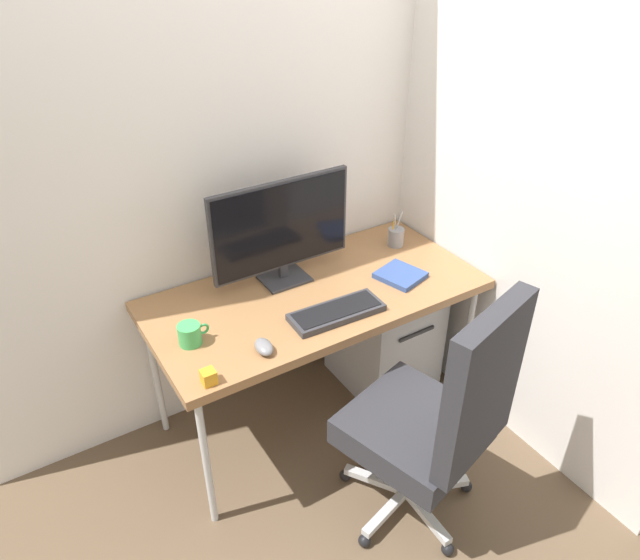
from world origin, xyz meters
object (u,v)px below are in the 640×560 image
(monitor, at_px, (282,229))
(mouse, at_px, (264,347))
(desk_clamp_accessory, at_px, (209,377))
(keyboard, at_px, (337,312))
(pen_holder, at_px, (396,237))
(notebook, at_px, (400,275))
(office_chair, at_px, (437,418))
(filing_cabinet, at_px, (384,329))
(coffee_mug, at_px, (190,334))

(monitor, xyz_separation_m, mouse, (-0.30, -0.40, -0.23))
(desk_clamp_accessory, bearing_deg, keyboard, 9.59)
(keyboard, height_order, pen_holder, pen_holder)
(keyboard, distance_m, mouse, 0.35)
(notebook, xyz_separation_m, desk_clamp_accessory, (-0.98, -0.19, 0.01))
(office_chair, height_order, filing_cabinet, office_chair)
(desk_clamp_accessory, bearing_deg, filing_cabinet, 17.94)
(pen_holder, bearing_deg, notebook, -123.72)
(keyboard, xyz_separation_m, desk_clamp_accessory, (-0.59, -0.10, 0.01))
(notebook, bearing_deg, desk_clamp_accessory, 174.95)
(mouse, relative_size, notebook, 0.56)
(office_chair, bearing_deg, desk_clamp_accessory, 147.94)
(filing_cabinet, height_order, coffee_mug, coffee_mug)
(office_chair, height_order, coffee_mug, office_chair)
(keyboard, relative_size, mouse, 3.83)
(filing_cabinet, bearing_deg, mouse, -160.40)
(desk_clamp_accessory, bearing_deg, pen_holder, 20.65)
(filing_cabinet, bearing_deg, monitor, 166.51)
(coffee_mug, bearing_deg, notebook, -3.04)
(monitor, relative_size, desk_clamp_accessory, 12.07)
(office_chair, distance_m, filing_cabinet, 0.87)
(office_chair, xyz_separation_m, notebook, (0.30, 0.61, 0.18))
(desk_clamp_accessory, bearing_deg, notebook, 10.81)
(pen_holder, bearing_deg, keyboard, -149.17)
(notebook, relative_size, coffee_mug, 1.50)
(notebook, bearing_deg, mouse, 174.50)
(monitor, bearing_deg, coffee_mug, -157.44)
(mouse, bearing_deg, desk_clamp_accessory, -160.87)
(office_chair, bearing_deg, notebook, 63.81)
(filing_cabinet, xyz_separation_m, notebook, (-0.05, -0.15, 0.41))
(mouse, bearing_deg, keyboard, 14.68)
(pen_holder, relative_size, desk_clamp_accessory, 3.36)
(keyboard, height_order, desk_clamp_accessory, desk_clamp_accessory)
(mouse, bearing_deg, filing_cabinet, 26.50)
(desk_clamp_accessory, bearing_deg, office_chair, -32.06)
(office_chair, relative_size, filing_cabinet, 1.72)
(monitor, xyz_separation_m, pen_holder, (0.60, -0.02, -0.20))
(notebook, xyz_separation_m, coffee_mug, (-0.95, 0.05, 0.03))
(filing_cabinet, relative_size, desk_clamp_accessory, 11.98)
(office_chair, relative_size, pen_holder, 6.12)
(filing_cabinet, bearing_deg, keyboard, -152.07)
(office_chair, xyz_separation_m, keyboard, (-0.09, 0.53, 0.18))
(monitor, relative_size, keyboard, 1.62)
(notebook, bearing_deg, coffee_mug, 161.10)
(office_chair, bearing_deg, monitor, 99.06)
(keyboard, relative_size, notebook, 2.14)
(monitor, distance_m, desk_clamp_accessory, 0.74)
(mouse, relative_size, coffee_mug, 0.84)
(office_chair, height_order, pen_holder, office_chair)
(office_chair, height_order, notebook, office_chair)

